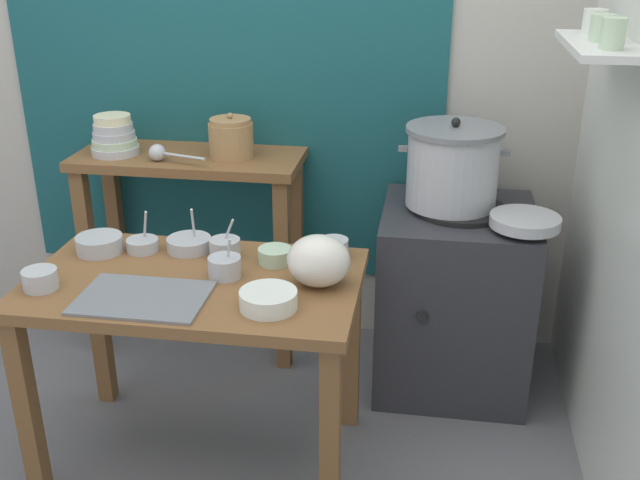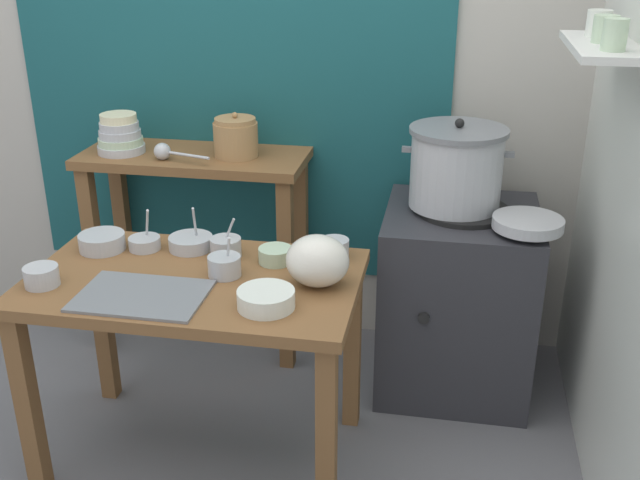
# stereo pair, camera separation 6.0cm
# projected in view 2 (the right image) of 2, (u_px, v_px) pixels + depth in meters

# --- Properties ---
(ground_plane) EXTENTS (9.00, 9.00, 0.00)m
(ground_plane) POSITION_uv_depth(u_px,v_px,m) (202.00, 460.00, 2.72)
(ground_plane) COLOR slate
(wall_back) EXTENTS (4.40, 0.12, 2.60)m
(wall_back) POSITION_uv_depth(u_px,v_px,m) (285.00, 49.00, 3.19)
(wall_back) COLOR #B2ADA3
(wall_back) RESTS_ON ground
(prep_table) EXTENTS (1.10, 0.66, 0.72)m
(prep_table) POSITION_uv_depth(u_px,v_px,m) (195.00, 306.00, 2.52)
(prep_table) COLOR brown
(prep_table) RESTS_ON ground
(back_shelf_table) EXTENTS (0.96, 0.40, 0.90)m
(back_shelf_table) POSITION_uv_depth(u_px,v_px,m) (196.00, 203.00, 3.25)
(back_shelf_table) COLOR brown
(back_shelf_table) RESTS_ON ground
(stove_block) EXTENTS (0.60, 0.61, 0.78)m
(stove_block) POSITION_uv_depth(u_px,v_px,m) (456.00, 299.00, 3.06)
(stove_block) COLOR #2D2D33
(stove_block) RESTS_ON ground
(steamer_pot) EXTENTS (0.42, 0.37, 0.35)m
(steamer_pot) POSITION_uv_depth(u_px,v_px,m) (456.00, 167.00, 2.86)
(steamer_pot) COLOR #B7BABF
(steamer_pot) RESTS_ON stove_block
(clay_pot) EXTENTS (0.18, 0.18, 0.19)m
(clay_pot) POSITION_uv_depth(u_px,v_px,m) (236.00, 137.00, 3.10)
(clay_pot) COLOR #A37A4C
(clay_pot) RESTS_ON back_shelf_table
(bowl_stack_enamel) EXTENTS (0.20, 0.20, 0.17)m
(bowl_stack_enamel) POSITION_uv_depth(u_px,v_px,m) (120.00, 135.00, 3.15)
(bowl_stack_enamel) COLOR #B7BABF
(bowl_stack_enamel) RESTS_ON back_shelf_table
(ladle) EXTENTS (0.26, 0.10, 0.07)m
(ladle) POSITION_uv_depth(u_px,v_px,m) (164.00, 152.00, 3.07)
(ladle) COLOR #B7BABF
(ladle) RESTS_ON back_shelf_table
(serving_tray) EXTENTS (0.40, 0.28, 0.01)m
(serving_tray) POSITION_uv_depth(u_px,v_px,m) (142.00, 296.00, 2.34)
(serving_tray) COLOR slate
(serving_tray) RESTS_ON prep_table
(plastic_bag) EXTENTS (0.21, 0.18, 0.17)m
(plastic_bag) POSITION_uv_depth(u_px,v_px,m) (317.00, 261.00, 2.39)
(plastic_bag) COLOR silver
(plastic_bag) RESTS_ON prep_table
(wide_pan) EXTENTS (0.26, 0.26, 0.04)m
(wide_pan) POSITION_uv_depth(u_px,v_px,m) (528.00, 223.00, 2.70)
(wide_pan) COLOR #B7BABF
(wide_pan) RESTS_ON stove_block
(prep_bowl_0) EXTENTS (0.16, 0.16, 0.06)m
(prep_bowl_0) POSITION_uv_depth(u_px,v_px,m) (102.00, 241.00, 2.67)
(prep_bowl_0) COLOR #B7BABF
(prep_bowl_0) RESTS_ON prep_table
(prep_bowl_1) EXTENTS (0.10, 0.10, 0.07)m
(prep_bowl_1) POSITION_uv_depth(u_px,v_px,m) (334.00, 248.00, 2.61)
(prep_bowl_1) COLOR #B7BABF
(prep_bowl_1) RESTS_ON prep_table
(prep_bowl_2) EXTENTS (0.11, 0.11, 0.17)m
(prep_bowl_2) POSITION_uv_depth(u_px,v_px,m) (145.00, 242.00, 2.68)
(prep_bowl_2) COLOR #B7BABF
(prep_bowl_2) RESTS_ON prep_table
(prep_bowl_3) EXTENTS (0.11, 0.11, 0.15)m
(prep_bowl_3) POSITION_uv_depth(u_px,v_px,m) (224.00, 265.00, 2.47)
(prep_bowl_3) COLOR #B7BABF
(prep_bowl_3) RESTS_ON prep_table
(prep_bowl_4) EXTENTS (0.11, 0.11, 0.07)m
(prep_bowl_4) POSITION_uv_depth(u_px,v_px,m) (41.00, 275.00, 2.41)
(prep_bowl_4) COLOR #B7BABF
(prep_bowl_4) RESTS_ON prep_table
(prep_bowl_5) EXTENTS (0.18, 0.18, 0.06)m
(prep_bowl_5) POSITION_uv_depth(u_px,v_px,m) (266.00, 298.00, 2.27)
(prep_bowl_5) COLOR silver
(prep_bowl_5) RESTS_ON prep_table
(prep_bowl_6) EXTENTS (0.16, 0.16, 0.17)m
(prep_bowl_6) POSITION_uv_depth(u_px,v_px,m) (191.00, 242.00, 2.68)
(prep_bowl_6) COLOR #B7BABF
(prep_bowl_6) RESTS_ON prep_table
(prep_bowl_7) EXTENTS (0.12, 0.12, 0.05)m
(prep_bowl_7) POSITION_uv_depth(u_px,v_px,m) (275.00, 254.00, 2.57)
(prep_bowl_7) COLOR #B7D1AD
(prep_bowl_7) RESTS_ON prep_table
(prep_bowl_8) EXTENTS (0.11, 0.11, 0.14)m
(prep_bowl_8) POSITION_uv_depth(u_px,v_px,m) (226.00, 247.00, 2.61)
(prep_bowl_8) COLOR #B7BABF
(prep_bowl_8) RESTS_ON prep_table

